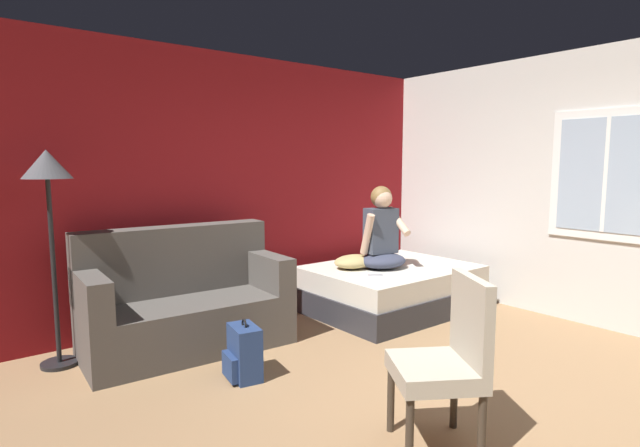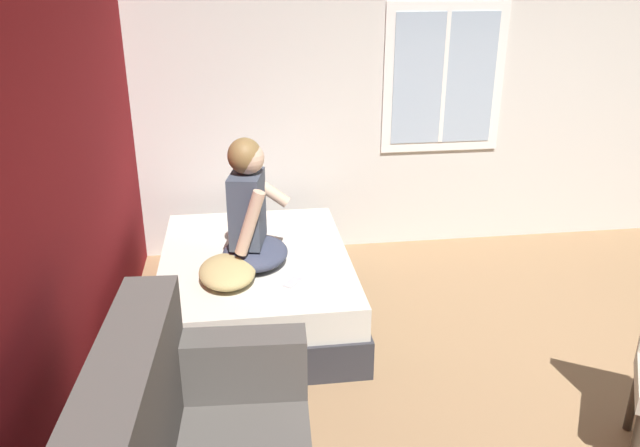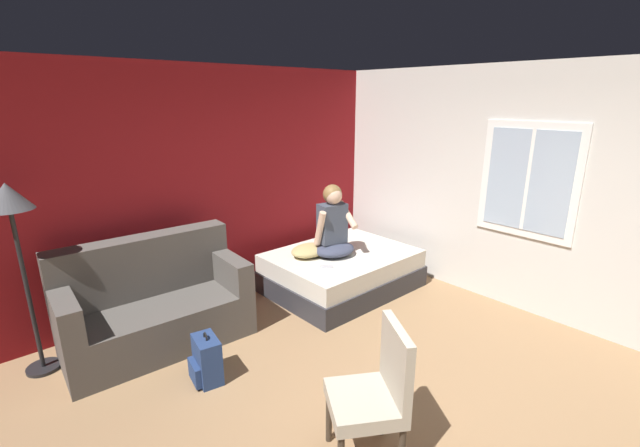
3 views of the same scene
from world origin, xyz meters
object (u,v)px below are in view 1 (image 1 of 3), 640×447
Objects in this scene: person_seated at (382,235)px; bed at (391,288)px; throw_pillow at (354,261)px; cell_phone at (376,275)px; side_chair at (447,356)px; backpack at (243,353)px; couch at (185,303)px; floor_lamp at (48,185)px.

bed is at bearing -7.36° from person_seated.
cell_phone is (-0.08, -0.41, -0.07)m from throw_pillow.
bed is 1.80× the size of side_chair.
throw_pillow reaches higher than bed.
person_seated is (-0.14, 0.02, 0.60)m from bed.
bed reaches higher than backpack.
person_seated reaches higher than cell_phone.
throw_pillow reaches higher than cell_phone.
person_seated reaches higher than bed.
throw_pillow is 3.33× the size of cell_phone.
side_chair reaches higher than bed.
person_seated is (2.09, -0.31, 0.44)m from couch.
floor_lamp is (-2.81, 0.38, 0.88)m from throw_pillow.
throw_pillow is at bearing 22.67° from backpack.
bed is 2.26m from couch.
couch is 1.78× the size of side_chair.
bed is 0.52m from throw_pillow.
couch is at bearing -13.69° from floor_lamp.
person_seated is 1.82× the size of throw_pillow.
floor_lamp is at bearing 169.96° from bed.
backpack is (-2.16, -0.56, -0.04)m from bed.
bed is 2.02× the size of person_seated.
cell_phone is at bearing -16.13° from floor_lamp.
backpack is 3.18× the size of cell_phone.
cell_phone is (1.70, 0.33, 0.29)m from backpack.
bed is 12.28× the size of cell_phone.
couch is 1.86m from throw_pillow.
couch is 1.43m from floor_lamp.
person_seated reaches higher than throw_pillow.
couch is at bearing 175.56° from throw_pillow.
throw_pillow is (1.85, -0.14, 0.16)m from couch.
person_seated is 3.15m from floor_lamp.
couch is 1.03× the size of floor_lamp.
side_chair reaches higher than backpack.
couch is 0.91m from backpack.
couch is 3.63× the size of throw_pillow.
side_chair is at bearing -129.81° from bed.
backpack is at bearing -157.33° from throw_pillow.
person_seated is 6.08× the size of cell_phone.
side_chair is (-1.71, -2.05, 0.30)m from bed.
backpack is 0.95× the size of throw_pillow.
side_chair is at bearing 1.79° from cell_phone.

